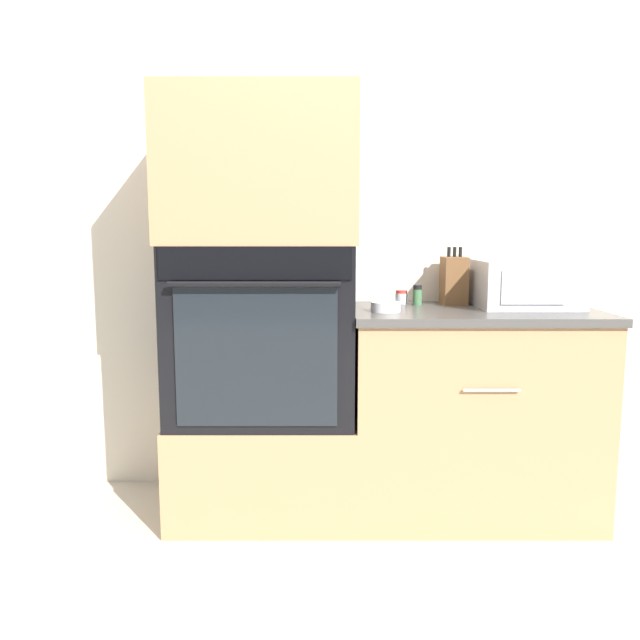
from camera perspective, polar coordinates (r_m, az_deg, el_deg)
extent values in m
plane|color=beige|center=(2.66, 3.61, -19.52)|extent=(12.00, 12.00, 0.00)
cube|color=beige|center=(2.99, 3.12, 8.40)|extent=(8.00, 0.05, 2.50)
cube|color=#A87F56|center=(2.85, -4.83, -12.75)|extent=(0.79, 0.60, 0.44)
cube|color=black|center=(2.70, -4.98, -0.98)|extent=(0.76, 0.59, 0.74)
cube|color=black|center=(2.37, -5.72, 5.20)|extent=(0.73, 0.01, 0.13)
cube|color=orange|center=(2.37, -5.73, 5.20)|extent=(0.09, 0.00, 0.03)
cube|color=black|center=(2.42, -5.60, -3.34)|extent=(0.63, 0.01, 0.55)
cylinder|color=black|center=(2.35, -5.77, 3.27)|extent=(0.65, 0.02, 0.02)
cube|color=#A87F56|center=(2.68, -5.16, 13.44)|extent=(0.79, 0.60, 0.61)
cube|color=#A87F56|center=(2.85, 13.86, -8.42)|extent=(1.03, 0.60, 0.87)
cube|color=#474442|center=(2.76, 14.18, 0.61)|extent=(1.05, 0.63, 0.03)
cylinder|color=#B7B7BC|center=(2.51, 15.68, -6.23)|extent=(0.22, 0.01, 0.01)
cube|color=#B2B5BA|center=(2.88, 18.52, 3.14)|extent=(0.42, 0.35, 0.20)
cube|color=silver|center=(2.70, 19.19, 2.81)|extent=(0.26, 0.01, 0.14)
cube|color=brown|center=(2.92, 12.39, 3.54)|extent=(0.10, 0.15, 0.22)
cylinder|color=black|center=(2.90, 11.96, 6.11)|extent=(0.02, 0.02, 0.04)
cylinder|color=black|center=(2.91, 12.47, 6.10)|extent=(0.02, 0.02, 0.04)
cylinder|color=black|center=(2.92, 12.97, 6.08)|extent=(0.02, 0.02, 0.04)
cylinder|color=white|center=(2.61, 6.27, 1.21)|extent=(0.12, 0.12, 0.04)
cylinder|color=#427047|center=(2.85, 9.14, 2.07)|extent=(0.04, 0.04, 0.07)
cylinder|color=black|center=(2.85, 9.16, 2.98)|extent=(0.04, 0.04, 0.02)
cylinder|color=silver|center=(2.90, 7.70, 1.96)|extent=(0.06, 0.06, 0.05)
cylinder|color=red|center=(2.89, 7.71, 2.57)|extent=(0.05, 0.05, 0.01)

